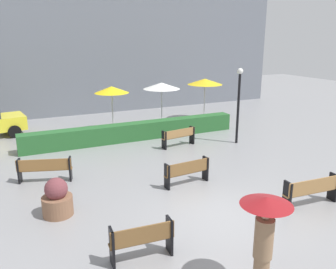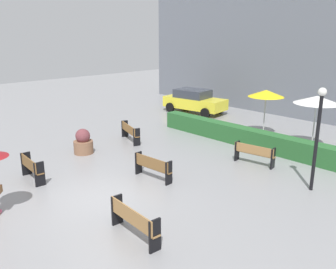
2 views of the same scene
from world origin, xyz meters
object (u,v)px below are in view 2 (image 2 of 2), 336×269
Objects in this scene: bench_near_right at (133,220)px; patio_umbrella_white at (317,100)px; bench_mid_center at (152,166)px; planter_pot at (83,143)px; patio_umbrella_yellow at (266,93)px; bench_near_left at (31,167)px; parked_car at (194,101)px; lamp_post at (318,128)px; bench_back_row at (254,153)px; bench_far_left at (130,131)px.

bench_near_right is 10.87m from patio_umbrella_white.
patio_umbrella_white reaches higher than bench_mid_center.
bench_mid_center is 4.43m from planter_pot.
patio_umbrella_white is (2.49, 7.71, 1.85)m from bench_mid_center.
patio_umbrella_yellow is 0.97× the size of patio_umbrella_white.
bench_near_left is 13.55m from parked_car.
lamp_post is at bearing -64.42° from patio_umbrella_white.
bench_near_left is 10.24m from lamp_post.
bench_mid_center is at bearing -113.06° from bench_back_row.
bench_far_left is 0.42× the size of parked_car.
bench_far_left is at bearing 143.01° from bench_near_right.
bench_back_row is 7.56m from planter_pot.
bench_near_right is at bearing -36.99° from bench_far_left.
bench_near_left is 0.42× the size of lamp_post.
parked_car reaches higher than bench_mid_center.
planter_pot is at bearing -144.55° from bench_back_row.
bench_near_right reaches higher than bench_far_left.
patio_umbrella_yellow is (-0.29, 7.97, 1.77)m from bench_mid_center.
patio_umbrella_yellow is (-2.96, 10.97, 1.76)m from bench_near_right.
bench_mid_center is 4.47m from bench_near_left.
bench_back_row is at bearing 166.57° from lamp_post.
patio_umbrella_yellow is (-4.84, 4.57, 0.06)m from lamp_post.
bench_near_right is 8.93m from bench_far_left.
parked_car is (-2.32, 7.30, 0.29)m from bench_far_left.
bench_mid_center is 4.02m from bench_near_right.
patio_umbrella_yellow is at bearing 105.10° from bench_near_right.
patio_umbrella_white is (-2.06, 4.30, 0.14)m from lamp_post.
bench_far_left is 1.23× the size of bench_near_left.
lamp_post is (4.55, 3.40, 1.71)m from bench_mid_center.
bench_mid_center is 8.17m from patio_umbrella_yellow.
patio_umbrella_white is (5.47, 11.04, 1.84)m from bench_near_left.
bench_far_left is 2.67m from planter_pot.
bench_near_right is 1.67× the size of planter_pot.
patio_umbrella_white reaches higher than bench_far_left.
patio_umbrella_yellow is (2.69, 11.30, 1.76)m from bench_near_left.
bench_near_right is 7.59m from planter_pot.
bench_far_left is at bearing -72.35° from parked_car.
parked_car is (-9.45, 12.67, 0.29)m from bench_near_right.
patio_umbrella_white is (2.78, -0.26, 0.08)m from patio_umbrella_yellow.
bench_far_left reaches higher than bench_back_row.
bench_mid_center is 1.50× the size of planter_pot.
bench_near_right is at bearing -89.02° from patio_umbrella_white.
patio_umbrella_white reaches higher than bench_near_right.
bench_near_left is 1.33× the size of planter_pot.
lamp_post is (1.88, 6.41, 1.70)m from bench_near_right.
bench_near_left is (-5.65, -0.33, 0.00)m from bench_near_right.
parked_car is (-8.51, 5.59, 0.30)m from bench_back_row.
lamp_post is 1.41× the size of patio_umbrella_white.
planter_pot reaches higher than bench_far_left.
patio_umbrella_yellow is (-2.02, 3.89, 1.78)m from bench_back_row.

